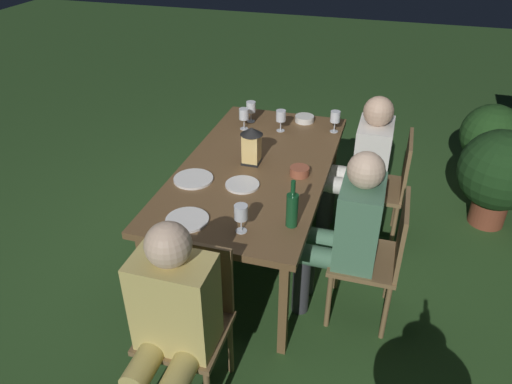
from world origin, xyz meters
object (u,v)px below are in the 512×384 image
at_px(wine_glass_a, 335,118).
at_px(potted_plant_corner, 500,173).
at_px(person_in_mustard, 171,322).
at_px(bowl_olives, 304,119).
at_px(plate_b, 193,179).
at_px(lantern_centerpiece, 252,143).
at_px(potted_plant_by_hedge, 490,138).
at_px(person_in_cream, 362,162).
at_px(chair_side_right_a, 387,184).
at_px(chair_head_far, 190,316).
at_px(plate_a, 187,220).
at_px(wine_glass_c, 281,117).
at_px(bowl_bread, 300,171).
at_px(wine_glass_d, 241,214).
at_px(dining_table, 256,171).
at_px(chair_side_right_b, 377,255).
at_px(wine_glass_b, 251,108).
at_px(green_bottle_on_table, 292,209).
at_px(person_in_green, 347,229).
at_px(plate_c, 242,185).
at_px(wine_glass_e, 244,115).

relative_size(wine_glass_a, potted_plant_corner, 0.21).
bearing_deg(person_in_mustard, bowl_olives, 175.62).
bearing_deg(plate_b, lantern_centerpiece, 138.47).
bearing_deg(potted_plant_by_hedge, person_in_cream, -42.62).
height_order(chair_side_right_a, potted_plant_by_hedge, chair_side_right_a).
bearing_deg(bowl_olives, chair_head_far, -4.81).
bearing_deg(plate_a, chair_side_right_a, 137.67).
xyz_separation_m(wine_glass_c, potted_plant_corner, (-0.29, 1.69, -0.38)).
xyz_separation_m(bowl_bread, potted_plant_by_hedge, (-1.60, 1.40, -0.30)).
xyz_separation_m(wine_glass_d, plate_b, (-0.44, -0.47, -0.11)).
height_order(dining_table, wine_glass_c, wine_glass_c).
distance_m(wine_glass_a, plate_a, 1.57).
bearing_deg(chair_side_right_b, bowl_olives, -150.11).
relative_size(wine_glass_d, bowl_bread, 1.31).
height_order(chair_side_right_a, wine_glass_c, wine_glass_c).
bearing_deg(bowl_olives, potted_plant_corner, 92.23).
xyz_separation_m(wine_glass_a, wine_glass_b, (-0.00, -0.68, 0.00)).
bearing_deg(person_in_mustard, green_bottle_on_table, 153.32).
distance_m(plate_b, bowl_bread, 0.70).
distance_m(person_in_cream, wine_glass_c, 0.71).
bearing_deg(person_in_green, green_bottle_on_table, -57.49).
bearing_deg(bowl_bread, person_in_mustard, -13.15).
distance_m(wine_glass_b, plate_b, 1.01).
bearing_deg(plate_a, lantern_centerpiece, 168.96).
distance_m(chair_side_right_a, wine_glass_a, 0.64).
height_order(dining_table, potted_plant_by_hedge, potted_plant_by_hedge).
bearing_deg(person_in_cream, person_in_mustard, -20.66).
distance_m(chair_side_right_a, plate_c, 1.17).
relative_size(wine_glass_b, wine_glass_d, 1.00).
distance_m(wine_glass_b, plate_c, 1.02).
bearing_deg(potted_plant_by_hedge, plate_a, -39.70).
bearing_deg(potted_plant_corner, wine_glass_a, -81.77).
height_order(chair_side_right_a, person_in_green, person_in_green).
bearing_deg(wine_glass_a, chair_side_right_a, 60.30).
relative_size(wine_glass_a, wine_glass_e, 1.00).
bearing_deg(chair_side_right_a, bowl_olives, -118.28).
distance_m(person_in_cream, person_in_mustard, 1.95).
relative_size(wine_glass_e, plate_b, 0.65).
height_order(dining_table, chair_side_right_b, chair_side_right_b).
relative_size(chair_side_right_b, person_in_mustard, 0.76).
xyz_separation_m(plate_c, potted_plant_corner, (-1.16, 1.72, -0.27)).
xyz_separation_m(chair_side_right_b, plate_b, (-0.12, -1.22, 0.26)).
height_order(person_in_green, plate_c, person_in_green).
height_order(dining_table, bowl_olives, bowl_olives).
bearing_deg(wine_glass_d, plate_a, -90.91).
xyz_separation_m(chair_side_right_b, bowl_bread, (-0.38, -0.57, 0.28)).
distance_m(plate_a, potted_plant_corner, 2.52).
xyz_separation_m(person_in_cream, wine_glass_d, (1.18, -0.55, 0.21)).
relative_size(bowl_olives, bowl_bread, 1.20).
relative_size(dining_table, potted_plant_corner, 2.35).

